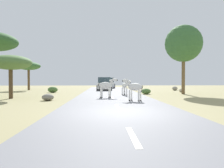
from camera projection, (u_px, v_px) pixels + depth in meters
The scene contains 17 objects.
ground_plane at pixel (124, 113), 9.39m from camera, with size 90.00×90.00×0.00m, color #998E60.
road at pixel (120, 113), 9.38m from camera, with size 6.00×64.00×0.05m, color slate.
lane_markings at pixel (122, 116), 8.38m from camera, with size 0.16×56.00×0.01m.
zebra_0 at pixel (125, 86), 20.21m from camera, with size 0.58×1.52×1.45m.
zebra_1 at pixel (134, 87), 14.55m from camera, with size 1.40×1.15×1.53m.
zebra_2 at pixel (107, 86), 17.19m from camera, with size 1.61×0.84×1.58m.
car_0 at pixel (109, 83), 36.87m from camera, with size 2.12×4.39×1.74m.
car_1 at pixel (104, 84), 29.53m from camera, with size 2.03×4.34×1.74m.
tree_0 at pixel (184, 44), 21.82m from camera, with size 3.71×3.71×6.97m.
tree_2 at pixel (11, 63), 16.68m from camera, with size 3.19×3.19×3.35m.
tree_3 at pixel (29, 66), 30.36m from camera, with size 3.25×3.25×3.95m.
bush_0 at pixel (146, 91), 21.80m from camera, with size 0.95×0.85×0.57m, color #4C7038.
bush_2 at pixel (53, 90), 24.52m from camera, with size 1.11×1.00×0.67m, color #4C7038.
rock_0 at pixel (134, 89), 31.05m from camera, with size 0.40×0.44×0.24m, color #A89E8C.
rock_1 at pixel (48, 97), 15.19m from camera, with size 0.82×0.85×0.47m, color gray.
rock_3 at pixel (175, 88), 29.27m from camera, with size 0.71×0.69×0.56m, color gray.
rock_4 at pixel (182, 90), 25.36m from camera, with size 0.63×0.68×0.41m, color #A89E8C.
Camera 1 is at (-0.91, -9.33, 1.47)m, focal length 34.74 mm.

